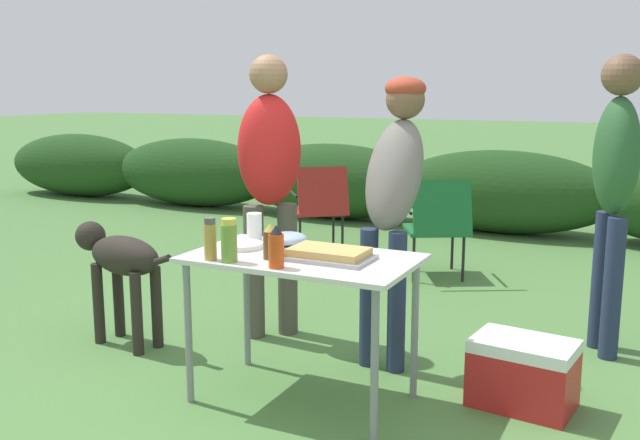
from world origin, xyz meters
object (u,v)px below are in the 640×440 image
spice_jar (210,239)px  standing_person_in_dark_puffer (615,174)px  folding_table (302,271)px  mixing_bowl (288,238)px  relish_jar (229,241)px  camp_chair_near_hedge (319,204)px  standing_person_with_beanie (394,183)px  camp_chair_green_behind_table (437,223)px  food_tray (329,254)px  dog (120,262)px  paper_cup_stack (254,227)px  hot_sauce_bottle (276,247)px  beer_bottle (270,242)px  standing_person_in_gray_fleece (270,171)px  cooler_box (523,373)px  plate_stack (242,245)px

spice_jar → standing_person_in_dark_puffer: size_ratio=0.12×
folding_table → mixing_bowl: bearing=133.5°
relish_jar → camp_chair_near_hedge: size_ratio=0.25×
relish_jar → standing_person_with_beanie: 1.06m
camp_chair_green_behind_table → folding_table: bearing=-116.6°
food_tray → dog: food_tray is taller
paper_cup_stack → relish_jar: (0.14, -0.45, 0.03)m
hot_sauce_bottle → beer_bottle: hot_sauce_bottle is taller
standing_person_in_gray_fleece → standing_person_in_dark_puffer: size_ratio=1.01×
standing_person_with_beanie → standing_person_in_dark_puffer: 1.27m
relish_jar → beer_bottle: 0.20m
spice_jar → cooler_box: bearing=25.8°
beer_bottle → spice_jar: 0.28m
food_tray → standing_person_with_beanie: (0.07, 0.69, 0.26)m
camp_chair_near_hedge → dog: bearing=-127.9°
plate_stack → standing_person_with_beanie: (0.58, 0.66, 0.28)m
beer_bottle → dog: bearing=164.6°
mixing_bowl → paper_cup_stack: 0.21m
plate_stack → dog: size_ratio=0.26×
cooler_box → hot_sauce_bottle: bearing=40.0°
folding_table → standing_person_in_dark_puffer: 1.91m
standing_person_with_beanie → folding_table: bearing=-102.0°
standing_person_in_dark_puffer → hot_sauce_bottle: bearing=-63.8°
folding_table → spice_jar: size_ratio=5.43×
standing_person_in_dark_puffer → dog: 2.93m
dog → spice_jar: bearing=-106.8°
food_tray → standing_person_in_dark_puffer: 1.80m
mixing_bowl → hot_sauce_bottle: (0.18, -0.44, 0.06)m
standing_person_in_gray_fleece → dog: size_ratio=2.06×
mixing_bowl → standing_person_with_beanie: (0.40, 0.49, 0.26)m
paper_cup_stack → standing_person_in_gray_fleece: 0.64m
beer_bottle → camp_chair_near_hedge: (-1.21, 3.00, -0.35)m
plate_stack → mixing_bowl: 0.24m
dog → camp_chair_near_hedge: bearing=8.2°
standing_person_with_beanie → plate_stack: bearing=-125.3°
dog → camp_chair_near_hedge: 2.66m
beer_bottle → folding_table: bearing=46.3°
standing_person_in_gray_fleece → dog: (-0.74, -0.53, -0.53)m
folding_table → camp_chair_near_hedge: camp_chair_near_hedge is taller
plate_stack → standing_person_with_beanie: size_ratio=0.13×
standing_person_in_gray_fleece → cooler_box: standing_person_in_gray_fleece is taller
camp_chair_green_behind_table → standing_person_in_dark_puffer: bearing=-68.3°
food_tray → paper_cup_stack: (-0.54, 0.21, 0.05)m
standing_person_in_dark_puffer → camp_chair_green_behind_table: standing_person_in_dark_puffer is taller
mixing_bowl → standing_person_in_dark_puffer: (1.48, 1.16, 0.29)m
food_tray → standing_person_in_dark_puffer: size_ratio=0.24×
standing_person_with_beanie → dog: 1.71m
relish_jar → dog: size_ratio=0.25×
plate_stack → standing_person_in_gray_fleece: (-0.26, 0.74, 0.29)m
paper_cup_stack → camp_chair_green_behind_table: paper_cup_stack is taller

